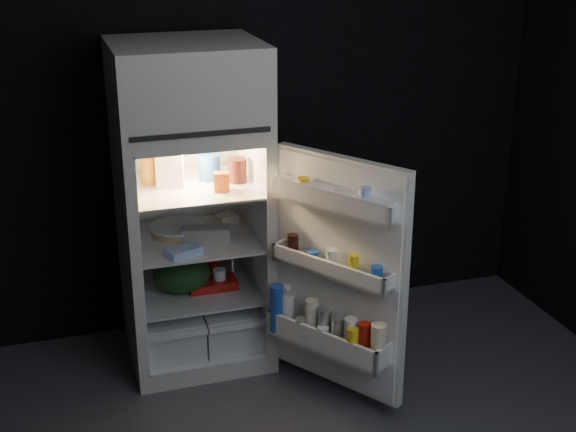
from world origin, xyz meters
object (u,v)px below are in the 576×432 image
object	(u,v)px
fridge_door	(336,280)
milk_jug	(170,163)
egg_carton	(206,233)
yogurt_tray	(213,284)
refrigerator	(191,195)

from	to	relation	value
fridge_door	milk_jug	xyz separation A→B (m)	(-0.69, 0.69, 0.47)
egg_carton	yogurt_tray	xyz separation A→B (m)	(0.03, 0.01, -0.31)
refrigerator	egg_carton	world-z (taller)	refrigerator
egg_carton	refrigerator	bearing A→B (deg)	135.00
refrigerator	fridge_door	xyz separation A→B (m)	(0.58, -0.69, -0.28)
yogurt_tray	milk_jug	bearing A→B (deg)	157.07
refrigerator	milk_jug	world-z (taller)	refrigerator
fridge_door	egg_carton	world-z (taller)	fridge_door
refrigerator	fridge_door	distance (m)	0.95
yogurt_tray	fridge_door	bearing A→B (deg)	-50.53
fridge_door	egg_carton	bearing A→B (deg)	131.20
fridge_door	milk_jug	world-z (taller)	fridge_door
yogurt_tray	refrigerator	bearing A→B (deg)	134.82
milk_jug	fridge_door	bearing A→B (deg)	-31.66
refrigerator	egg_carton	xyz separation A→B (m)	(0.06, -0.09, -0.19)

